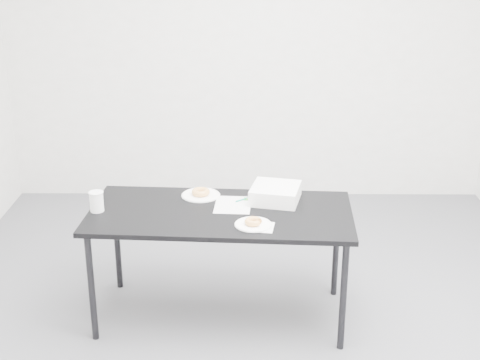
{
  "coord_description": "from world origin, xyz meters",
  "views": [
    {
      "loc": [
        -0.03,
        -3.46,
        2.2
      ],
      "look_at": [
        -0.06,
        0.02,
        0.88
      ],
      "focal_mm": 50.0,
      "sensor_mm": 36.0,
      "label": 1
    }
  ],
  "objects_px": {
    "donut_near": "(253,221)",
    "bakery_box": "(275,193)",
    "table": "(220,219)",
    "plate_near": "(253,225)",
    "plate_far": "(201,195)",
    "donut_far": "(201,192)",
    "pen": "(244,199)",
    "coffee_cup": "(97,202)",
    "scorecard": "(233,205)"
  },
  "relations": [
    {
      "from": "table",
      "to": "donut_far",
      "type": "xyz_separation_m",
      "value": [
        -0.13,
        0.23,
        0.08
      ]
    },
    {
      "from": "donut_near",
      "to": "donut_far",
      "type": "distance_m",
      "value": 0.53
    },
    {
      "from": "table",
      "to": "bakery_box",
      "type": "xyz_separation_m",
      "value": [
        0.32,
        0.16,
        0.1
      ]
    },
    {
      "from": "coffee_cup",
      "to": "bakery_box",
      "type": "height_order",
      "value": "coffee_cup"
    },
    {
      "from": "pen",
      "to": "donut_far",
      "type": "relative_size",
      "value": 1.12
    },
    {
      "from": "coffee_cup",
      "to": "bakery_box",
      "type": "xyz_separation_m",
      "value": [
        1.02,
        0.17,
        -0.01
      ]
    },
    {
      "from": "table",
      "to": "bakery_box",
      "type": "height_order",
      "value": "bakery_box"
    },
    {
      "from": "plate_near",
      "to": "bakery_box",
      "type": "height_order",
      "value": "bakery_box"
    },
    {
      "from": "scorecard",
      "to": "donut_near",
      "type": "relative_size",
      "value": 2.76
    },
    {
      "from": "plate_near",
      "to": "donut_far",
      "type": "height_order",
      "value": "donut_far"
    },
    {
      "from": "table",
      "to": "scorecard",
      "type": "distance_m",
      "value": 0.13
    },
    {
      "from": "donut_near",
      "to": "bakery_box",
      "type": "height_order",
      "value": "bakery_box"
    },
    {
      "from": "pen",
      "to": "plate_near",
      "type": "bearing_deg",
      "value": -121.51
    },
    {
      "from": "pen",
      "to": "bakery_box",
      "type": "height_order",
      "value": "bakery_box"
    },
    {
      "from": "scorecard",
      "to": "coffee_cup",
      "type": "distance_m",
      "value": 0.78
    },
    {
      "from": "plate_far",
      "to": "coffee_cup",
      "type": "distance_m",
      "value": 0.63
    },
    {
      "from": "plate_near",
      "to": "donut_near",
      "type": "distance_m",
      "value": 0.02
    },
    {
      "from": "pen",
      "to": "donut_near",
      "type": "height_order",
      "value": "donut_near"
    },
    {
      "from": "pen",
      "to": "coffee_cup",
      "type": "height_order",
      "value": "coffee_cup"
    },
    {
      "from": "plate_far",
      "to": "donut_far",
      "type": "xyz_separation_m",
      "value": [
        0.0,
        0.0,
        0.02
      ]
    },
    {
      "from": "bakery_box",
      "to": "donut_far",
      "type": "bearing_deg",
      "value": -176.79
    },
    {
      "from": "donut_near",
      "to": "bakery_box",
      "type": "bearing_deg",
      "value": 69.24
    },
    {
      "from": "donut_near",
      "to": "coffee_cup",
      "type": "relative_size",
      "value": 0.81
    },
    {
      "from": "table",
      "to": "plate_near",
      "type": "distance_m",
      "value": 0.28
    },
    {
      "from": "table",
      "to": "plate_far",
      "type": "distance_m",
      "value": 0.27
    },
    {
      "from": "pen",
      "to": "plate_near",
      "type": "distance_m",
      "value": 0.37
    },
    {
      "from": "scorecard",
      "to": "pen",
      "type": "relative_size",
      "value": 2.15
    },
    {
      "from": "plate_far",
      "to": "donut_near",
      "type": "bearing_deg",
      "value": -53.95
    },
    {
      "from": "plate_far",
      "to": "coffee_cup",
      "type": "height_order",
      "value": "coffee_cup"
    },
    {
      "from": "scorecard",
      "to": "table",
      "type": "bearing_deg",
      "value": -124.27
    },
    {
      "from": "coffee_cup",
      "to": "donut_far",
      "type": "bearing_deg",
      "value": 22.41
    },
    {
      "from": "donut_near",
      "to": "donut_far",
      "type": "bearing_deg",
      "value": 126.05
    },
    {
      "from": "pen",
      "to": "donut_near",
      "type": "xyz_separation_m",
      "value": [
        0.05,
        -0.36,
        0.02
      ]
    },
    {
      "from": "table",
      "to": "donut_far",
      "type": "height_order",
      "value": "donut_far"
    },
    {
      "from": "table",
      "to": "donut_far",
      "type": "distance_m",
      "value": 0.28
    },
    {
      "from": "plate_near",
      "to": "coffee_cup",
      "type": "distance_m",
      "value": 0.91
    },
    {
      "from": "scorecard",
      "to": "bakery_box",
      "type": "bearing_deg",
      "value": 19.18
    },
    {
      "from": "plate_far",
      "to": "pen",
      "type": "bearing_deg",
      "value": -14.36
    },
    {
      "from": "plate_near",
      "to": "plate_far",
      "type": "distance_m",
      "value": 0.53
    },
    {
      "from": "scorecard",
      "to": "pen",
      "type": "height_order",
      "value": "pen"
    },
    {
      "from": "pen",
      "to": "coffee_cup",
      "type": "relative_size",
      "value": 1.04
    },
    {
      "from": "plate_near",
      "to": "plate_far",
      "type": "xyz_separation_m",
      "value": [
        -0.31,
        0.43,
        -0.0
      ]
    },
    {
      "from": "coffee_cup",
      "to": "plate_near",
      "type": "bearing_deg",
      "value": -12.12
    },
    {
      "from": "table",
      "to": "coffee_cup",
      "type": "bearing_deg",
      "value": -176.17
    },
    {
      "from": "plate_far",
      "to": "bakery_box",
      "type": "bearing_deg",
      "value": -9.19
    },
    {
      "from": "scorecard",
      "to": "donut_near",
      "type": "xyz_separation_m",
      "value": [
        0.12,
        -0.29,
        0.02
      ]
    },
    {
      "from": "plate_near",
      "to": "coffee_cup",
      "type": "relative_size",
      "value": 1.73
    },
    {
      "from": "donut_far",
      "to": "bakery_box",
      "type": "relative_size",
      "value": 0.4
    },
    {
      "from": "coffee_cup",
      "to": "table",
      "type": "bearing_deg",
      "value": 0.36
    },
    {
      "from": "donut_far",
      "to": "pen",
      "type": "bearing_deg",
      "value": -14.36
    }
  ]
}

